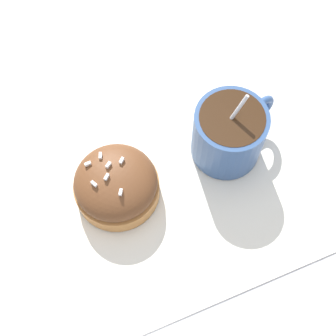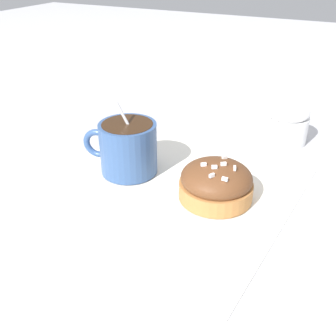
# 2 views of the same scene
# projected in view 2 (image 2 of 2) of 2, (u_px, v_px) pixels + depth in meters

# --- Properties ---
(ground_plane) EXTENTS (3.00, 3.00, 0.00)m
(ground_plane) POSITION_uv_depth(u_px,v_px,m) (168.00, 186.00, 0.54)
(ground_plane) COLOR #B2B2B7
(paper_napkin) EXTENTS (0.36, 0.35, 0.00)m
(paper_napkin) POSITION_uv_depth(u_px,v_px,m) (168.00, 185.00, 0.54)
(paper_napkin) COLOR white
(paper_napkin) RESTS_ON ground_plane
(coffee_cup) EXTENTS (0.11, 0.08, 0.10)m
(coffee_cup) POSITION_uv_depth(u_px,v_px,m) (127.00, 146.00, 0.55)
(coffee_cup) COLOR #335184
(coffee_cup) RESTS_ON paper_napkin
(frosted_pastry) EXTENTS (0.10, 0.10, 0.05)m
(frosted_pastry) POSITION_uv_depth(u_px,v_px,m) (216.00, 183.00, 0.50)
(frosted_pastry) COLOR #B2753D
(frosted_pastry) RESTS_ON paper_napkin
(sugar_bowl) EXTENTS (0.07, 0.07, 0.07)m
(sugar_bowl) POSITION_uv_depth(u_px,v_px,m) (286.00, 123.00, 0.65)
(sugar_bowl) COLOR white
(sugar_bowl) RESTS_ON ground_plane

